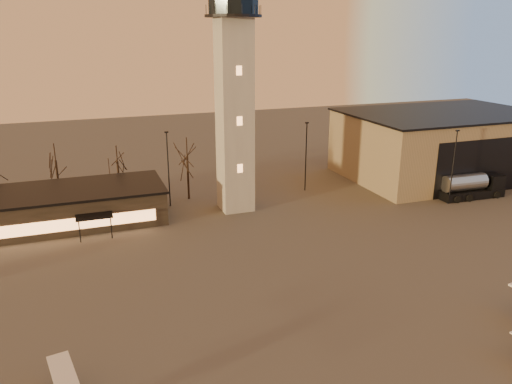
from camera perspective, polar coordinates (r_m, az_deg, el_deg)
The scene contains 7 objects.
ground at distance 41.64m, azimuth 10.79°, elevation -15.13°, with size 220.00×220.00×0.00m, color #3F3D3A.
control_tower at distance 62.76m, azimuth -2.51°, elevation 12.30°, with size 6.80×6.80×32.60m.
hangar at distance 85.65m, azimuth 20.46°, elevation 5.15°, with size 30.60×20.60×10.30m.
terminal at distance 64.94m, azimuth -21.74°, elevation -1.62°, with size 25.40×12.20×4.30m.
light_poles at distance 65.83m, azimuth -2.23°, elevation 2.90°, with size 58.50×12.25×10.14m.
tree_row at distance 70.90m, azimuth -15.31°, elevation 3.81°, with size 37.20×9.20×8.80m.
fuel_truck at distance 76.40m, azimuth 23.38°, elevation 0.41°, with size 9.60×3.43×3.52m.
Camera 1 is at (-18.72, -29.59, 22.54)m, focal length 35.00 mm.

